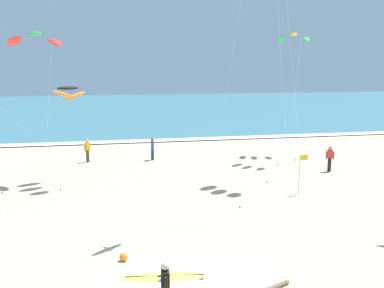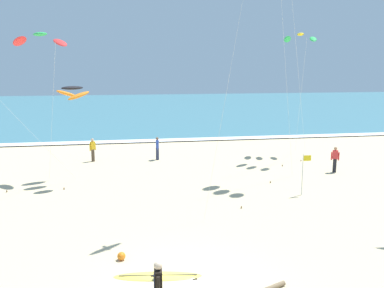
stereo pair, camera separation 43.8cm
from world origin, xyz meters
name	(u,v)px [view 2 (the right image)]	position (x,y,z in m)	size (l,w,h in m)	color
ocean_water	(132,108)	(0.00, 54.44, 0.04)	(160.00, 60.00, 0.08)	teal
shoreline_foam	(142,141)	(0.00, 24.74, 0.09)	(160.00, 1.46, 0.01)	white
surfer_lead	(158,283)	(-0.93, -1.32, 1.04)	(2.29, 0.97, 1.71)	black
kite_arc_charcoal_mid	(72,93)	(-4.29, 12.68, 4.99)	(4.47, 2.96, 5.34)	orange
kite_arc_golden_low	(300,38)	(11.24, 18.37, 8.42)	(2.52, 3.97, 8.76)	green
kite_arc_emerald_distant	(40,40)	(-5.85, 13.13, 7.81)	(3.07, 3.27, 8.19)	red
bystander_yellow_top	(93,150)	(-3.67, 17.68, 0.81)	(0.40, 0.35, 1.59)	#4C3D2D
bystander_red_top	(335,159)	(11.09, 12.12, 0.81)	(0.46, 0.30, 1.59)	black
bystander_blue_top	(157,148)	(0.71, 17.47, 0.81)	(0.22, 0.50, 1.59)	#2D334C
lifeguard_flag	(304,171)	(7.22, 8.12, 1.27)	(0.45, 0.05, 2.10)	silver
beach_ball	(121,256)	(-1.85, 2.30, 0.14)	(0.28, 0.28, 0.28)	orange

